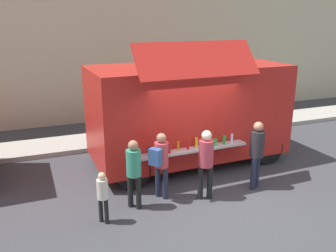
# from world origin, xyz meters

# --- Properties ---
(ground_plane) EXTENTS (60.00, 60.00, 0.00)m
(ground_plane) POSITION_xyz_m (0.00, 0.00, 0.00)
(ground_plane) COLOR #38383D
(curb_strip) EXTENTS (28.00, 1.60, 0.15)m
(curb_strip) POSITION_xyz_m (-3.60, 4.81, 0.07)
(curb_strip) COLOR #9E998E
(curb_strip) RESTS_ON ground
(building_behind) EXTENTS (32.00, 2.40, 9.37)m
(building_behind) POSITION_xyz_m (-2.60, 8.71, 4.69)
(building_behind) COLOR #B7AE8F
(building_behind) RESTS_ON ground
(food_truck_main) EXTENTS (5.61, 3.26, 3.61)m
(food_truck_main) POSITION_xyz_m (0.40, 2.18, 1.57)
(food_truck_main) COLOR red
(food_truck_main) RESTS_ON ground
(trash_bin) EXTENTS (0.60, 0.60, 0.96)m
(trash_bin) POSITION_xyz_m (4.77, 4.51, 0.48)
(trash_bin) COLOR #2B6437
(trash_bin) RESTS_ON ground
(customer_front_ordering) EXTENTS (0.35, 0.35, 1.70)m
(customer_front_ordering) POSITION_xyz_m (-0.21, -0.08, 1.01)
(customer_front_ordering) COLOR black
(customer_front_ordering) RESTS_ON ground
(customer_mid_with_backpack) EXTENTS (0.52, 0.47, 1.62)m
(customer_mid_with_backpack) POSITION_xyz_m (-1.18, 0.33, 0.99)
(customer_mid_with_backpack) COLOR #20253B
(customer_mid_with_backpack) RESTS_ON ground
(customer_rear_waiting) EXTENTS (0.33, 0.33, 1.61)m
(customer_rear_waiting) POSITION_xyz_m (-1.89, 0.12, 0.96)
(customer_rear_waiting) COLOR black
(customer_rear_waiting) RESTS_ON ground
(customer_extra_browsing) EXTENTS (0.35, 0.35, 1.74)m
(customer_extra_browsing) POSITION_xyz_m (1.22, -0.04, 1.04)
(customer_extra_browsing) COLOR #202338
(customer_extra_browsing) RESTS_ON ground
(child_near_queue) EXTENTS (0.23, 0.23, 1.14)m
(child_near_queue) POSITION_xyz_m (-2.67, -0.25, 0.68)
(child_near_queue) COLOR black
(child_near_queue) RESTS_ON ground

